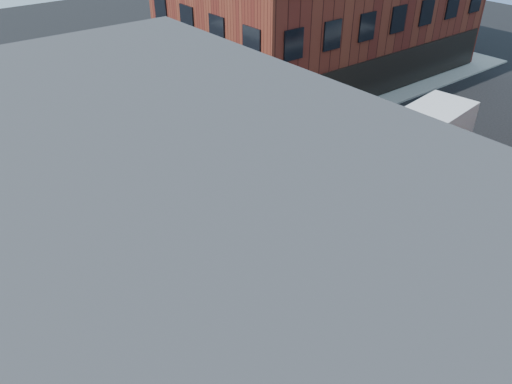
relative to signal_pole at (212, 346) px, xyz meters
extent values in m
plane|color=black|center=(6.72, 6.68, -2.86)|extent=(120.00, 120.00, 0.00)
cube|color=gray|center=(27.72, 27.68, -2.78)|extent=(30.00, 30.00, 0.15)
cube|color=#491712|center=(27.22, 22.68, 3.14)|extent=(25.00, 16.00, 12.00)
cylinder|color=black|center=(14.22, 16.68, -1.97)|extent=(0.18, 0.18, 1.47)
cylinder|color=black|center=(14.22, 16.68, -1.24)|extent=(0.12, 0.12, 1.47)
sphere|color=#1B3D10|center=(14.22, 16.68, 0.44)|extent=(2.69, 2.69, 2.69)
sphere|color=#1B3D10|center=(14.47, 16.58, -0.10)|extent=(1.85, 1.85, 1.85)
cylinder|color=black|center=(14.22, 22.68, -2.04)|extent=(0.18, 0.18, 1.33)
cylinder|color=black|center=(14.22, 22.68, -1.38)|extent=(0.12, 0.12, 1.33)
sphere|color=#1B3D10|center=(14.22, 22.68, 0.14)|extent=(2.43, 2.43, 2.43)
sphere|color=#1B3D10|center=(14.47, 22.58, -0.35)|extent=(1.67, 1.67, 1.67)
cylinder|color=black|center=(-0.08, -0.12, -0.56)|extent=(0.12, 0.12, 4.60)
cube|color=#053819|center=(0.47, -0.12, 0.29)|extent=(1.10, 0.03, 0.22)
cube|color=#053819|center=(-0.08, 0.43, 0.54)|extent=(0.03, 1.10, 0.22)
imported|color=black|center=(0.27, -0.02, 1.04)|extent=(0.22, 0.18, 1.10)
imported|color=black|center=(-0.18, 0.23, 1.04)|extent=(0.18, 0.22, 1.10)
cube|color=silver|center=(18.26, 5.05, -0.48)|extent=(6.85, 3.62, 3.50)
cube|color=maroon|center=(18.44, 3.62, -0.48)|extent=(2.47, 0.35, 0.79)
cube|color=maroon|center=(18.08, 6.47, -0.48)|extent=(2.47, 0.35, 0.79)
cube|color=#ABAAAD|center=(14.00, 4.51, -1.11)|extent=(2.58, 2.97, 2.26)
cube|color=black|center=(12.94, 4.38, -0.71)|extent=(0.38, 2.14, 1.02)
cube|color=black|center=(16.92, 4.88, -2.29)|extent=(9.11, 2.25, 0.28)
cylinder|color=black|center=(14.15, 3.33, -2.29)|extent=(1.17, 0.53, 1.13)
cylinder|color=black|center=(13.85, 5.69, -2.29)|extent=(1.17, 0.53, 1.13)
cylinder|color=black|center=(18.19, 3.84, -2.29)|extent=(1.17, 0.53, 1.13)
cylinder|color=black|center=(17.89, 6.19, -2.29)|extent=(1.17, 0.53, 1.13)
cylinder|color=black|center=(20.88, 4.18, -2.29)|extent=(1.17, 0.53, 1.13)
cylinder|color=black|center=(20.58, 6.53, -2.29)|extent=(1.17, 0.53, 1.13)
cube|color=orange|center=(3.34, 0.98, -2.84)|extent=(0.52, 0.52, 0.04)
cone|color=orange|center=(3.34, 0.98, -2.49)|extent=(0.49, 0.49, 0.74)
cylinder|color=white|center=(3.34, 0.98, -2.38)|extent=(0.29, 0.29, 0.08)
camera|label=1|loc=(-5.47, -9.13, 12.53)|focal=35.00mm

